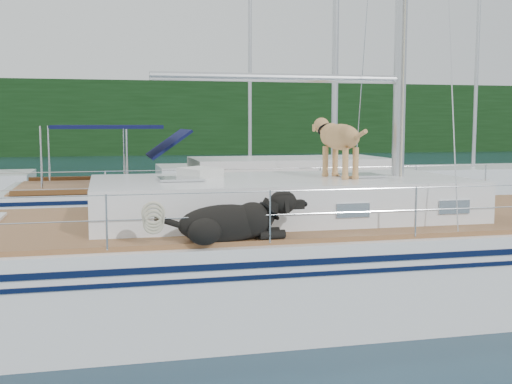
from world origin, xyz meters
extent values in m
plane|color=black|center=(0.00, 0.00, 0.00)|extent=(120.00, 120.00, 0.00)
cube|color=black|center=(0.00, 45.00, 3.00)|extent=(90.00, 3.00, 6.00)
cube|color=#595147|center=(0.00, 46.20, 0.60)|extent=(92.00, 1.00, 1.20)
cube|color=white|center=(0.00, 0.00, 0.50)|extent=(12.00, 3.80, 1.40)
cube|color=#94603B|center=(0.00, 0.00, 1.23)|extent=(11.52, 3.50, 0.06)
cube|color=white|center=(0.80, 0.00, 1.54)|extent=(5.20, 2.50, 0.55)
cylinder|color=silver|center=(0.80, 0.00, 3.21)|extent=(3.60, 0.12, 0.12)
cylinder|color=silver|center=(0.00, -1.75, 1.82)|extent=(10.56, 0.01, 0.01)
cylinder|color=silver|center=(0.00, 1.75, 1.82)|extent=(10.56, 0.01, 0.01)
cube|color=blue|center=(-1.42, 1.07, 1.28)|extent=(0.67, 0.50, 0.05)
cube|color=silver|center=(-0.27, 0.39, 1.88)|extent=(0.69, 0.68, 0.14)
torus|color=beige|center=(-1.11, -1.79, 1.62)|extent=(0.32, 0.12, 0.32)
cube|color=white|center=(1.68, 6.70, 0.45)|extent=(11.00, 3.50, 1.30)
cube|color=#94603B|center=(1.68, 6.70, 1.10)|extent=(10.56, 3.29, 0.06)
cube|color=white|center=(2.88, 6.70, 1.45)|extent=(4.80, 2.30, 0.55)
cube|color=#0F113E|center=(-1.52, 6.70, 2.50)|extent=(2.40, 2.30, 0.08)
cube|color=white|center=(4.00, 16.00, 0.40)|extent=(7.20, 3.00, 1.10)
cylinder|color=silver|center=(4.00, 16.00, 6.00)|extent=(0.14, 0.14, 11.00)
cube|color=white|center=(12.00, 13.00, 0.40)|extent=(6.40, 3.00, 1.10)
cylinder|color=silver|center=(12.00, 13.00, 6.00)|extent=(0.14, 0.14, 11.00)
camera|label=1|loc=(-1.61, -8.69, 2.58)|focal=45.00mm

